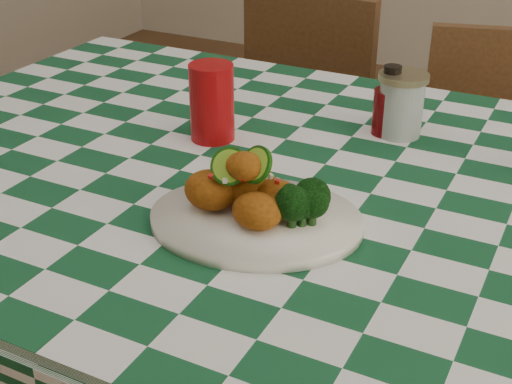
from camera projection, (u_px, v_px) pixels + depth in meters
The scene contains 9 objects.
dining_table at pixel (302, 367), 1.33m from camera, with size 1.66×1.06×0.79m, color #134A28, non-canonical shape.
plate at pixel (256, 220), 1.01m from camera, with size 0.30×0.24×0.02m, color white, non-canonical shape.
fried_chicken_pile at pixel (248, 183), 0.99m from camera, with size 0.15×0.11×0.10m, color #9C510F, non-canonical shape.
broccoli_side at pixel (315, 205), 0.97m from camera, with size 0.08×0.08×0.06m, color black, non-canonical shape.
red_tumbler at pixel (212, 102), 1.26m from camera, with size 0.08×0.08×0.14m, color #9B080B.
ketchup_bottle at pixel (390, 100), 1.28m from camera, with size 0.06×0.06×0.13m, color #600408, non-canonical shape.
mason_jar at pixel (401, 105), 1.28m from camera, with size 0.09×0.09×0.12m, color #B2BCBA, non-canonical shape.
wooden_chair_left at pixel (275, 163), 2.00m from camera, with size 0.40×0.42×0.88m, color #472814, non-canonical shape.
wooden_chair_right at pixel (494, 218), 1.76m from camera, with size 0.39×0.41×0.85m, color #472814, non-canonical shape.
Camera 1 is at (0.39, -0.95, 1.31)m, focal length 50.00 mm.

